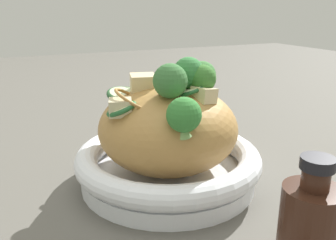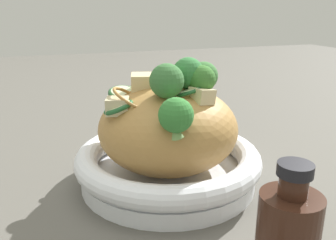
% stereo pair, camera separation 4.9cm
% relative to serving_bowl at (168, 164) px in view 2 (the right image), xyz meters
% --- Properties ---
extents(ground_plane, '(3.00, 3.00, 0.00)m').
position_rel_serving_bowl_xyz_m(ground_plane, '(0.00, 0.00, -0.03)').
color(ground_plane, '#57544D').
extents(serving_bowl, '(0.26, 0.26, 0.05)m').
position_rel_serving_bowl_xyz_m(serving_bowl, '(0.00, 0.00, 0.00)').
color(serving_bowl, white).
rests_on(serving_bowl, ground_plane).
extents(noodle_heap, '(0.19, 0.19, 0.12)m').
position_rel_serving_bowl_xyz_m(noodle_heap, '(-0.00, -0.00, 0.05)').
color(noodle_heap, '#AE8043').
rests_on(noodle_heap, serving_bowl).
extents(broccoli_florets, '(0.12, 0.13, 0.08)m').
position_rel_serving_bowl_xyz_m(broccoli_florets, '(0.01, -0.03, 0.12)').
color(broccoli_florets, '#92B06E').
rests_on(broccoli_florets, serving_bowl).
extents(carrot_coins, '(0.08, 0.10, 0.03)m').
position_rel_serving_bowl_xyz_m(carrot_coins, '(0.02, -0.00, 0.11)').
color(carrot_coins, orange).
rests_on(carrot_coins, serving_bowl).
extents(zucchini_slices, '(0.14, 0.15, 0.04)m').
position_rel_serving_bowl_xyz_m(zucchini_slices, '(-0.04, 0.01, 0.10)').
color(zucchini_slices, beige).
rests_on(zucchini_slices, serving_bowl).
extents(chicken_chunks, '(0.14, 0.10, 0.04)m').
position_rel_serving_bowl_xyz_m(chicken_chunks, '(-0.03, -0.00, 0.11)').
color(chicken_chunks, beige).
rests_on(chicken_chunks, serving_bowl).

